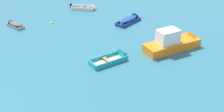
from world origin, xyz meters
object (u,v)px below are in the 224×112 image
at_px(rowboat_deep_blue_foreground_center, 131,19).
at_px(mooring_buoy_between_boats_left, 51,23).
at_px(rowboat_white_near_left, 88,8).
at_px(mooring_buoy_near_foreground, 2,13).
at_px(motor_launch_orange_cluster_inner, 175,42).
at_px(rowboat_grey_back_row_right, 13,24).
at_px(rowboat_turquoise_outer_left, 117,57).

relative_size(rowboat_deep_blue_foreground_center, mooring_buoy_between_boats_left, 10.66).
bearing_deg(rowboat_white_near_left, mooring_buoy_near_foreground, -160.04).
bearing_deg(rowboat_deep_blue_foreground_center, motor_launch_orange_cluster_inner, -46.94).
relative_size(motor_launch_orange_cluster_inner, rowboat_white_near_left, 1.62).
bearing_deg(mooring_buoy_near_foreground, rowboat_grey_back_row_right, -43.65).
height_order(rowboat_deep_blue_foreground_center, mooring_buoy_between_boats_left, rowboat_deep_blue_foreground_center).
relative_size(rowboat_grey_back_row_right, rowboat_turquoise_outer_left, 0.74).
xyz_separation_m(rowboat_white_near_left, mooring_buoy_near_foreground, (-11.33, -4.11, -0.21)).
distance_m(mooring_buoy_between_boats_left, mooring_buoy_near_foreground, 8.49).
bearing_deg(mooring_buoy_between_boats_left, rowboat_white_near_left, 62.96).
bearing_deg(rowboat_turquoise_outer_left, mooring_buoy_near_foreground, 154.65).
height_order(motor_launch_orange_cluster_inner, mooring_buoy_near_foreground, motor_launch_orange_cluster_inner).
distance_m(motor_launch_orange_cluster_inner, rowboat_white_near_left, 15.74).
bearing_deg(mooring_buoy_near_foreground, rowboat_white_near_left, 19.96).
bearing_deg(mooring_buoy_between_boats_left, rowboat_turquoise_outer_left, -34.03).
height_order(rowboat_white_near_left, mooring_buoy_between_boats_left, rowboat_white_near_left).
bearing_deg(rowboat_white_near_left, motor_launch_orange_cluster_inner, -35.63).
distance_m(rowboat_grey_back_row_right, mooring_buoy_near_foreground, 5.55).
xyz_separation_m(rowboat_white_near_left, mooring_buoy_between_boats_left, (-3.04, -5.95, -0.21)).
bearing_deg(rowboat_turquoise_outer_left, rowboat_white_near_left, 119.47).
height_order(motor_launch_orange_cluster_inner, rowboat_white_near_left, motor_launch_orange_cluster_inner).
bearing_deg(rowboat_grey_back_row_right, rowboat_white_near_left, 47.33).
height_order(rowboat_grey_back_row_right, mooring_buoy_between_boats_left, rowboat_grey_back_row_right).
bearing_deg(rowboat_deep_blue_foreground_center, mooring_buoy_between_boats_left, -162.02).
xyz_separation_m(rowboat_grey_back_row_right, motor_launch_orange_cluster_inner, (20.11, -1.23, 0.51)).
bearing_deg(mooring_buoy_between_boats_left, mooring_buoy_near_foreground, 167.49).
relative_size(rowboat_turquoise_outer_left, motor_launch_orange_cluster_inner, 0.63).
xyz_separation_m(motor_launch_orange_cluster_inner, mooring_buoy_near_foreground, (-24.12, 5.05, -0.77)).
bearing_deg(rowboat_grey_back_row_right, motor_launch_orange_cluster_inner, -3.49).
bearing_deg(rowboat_deep_blue_foreground_center, rowboat_grey_back_row_right, -159.86).
bearing_deg(mooring_buoy_near_foreground, rowboat_turquoise_outer_left, -25.35).
distance_m(motor_launch_orange_cluster_inner, mooring_buoy_near_foreground, 24.65).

